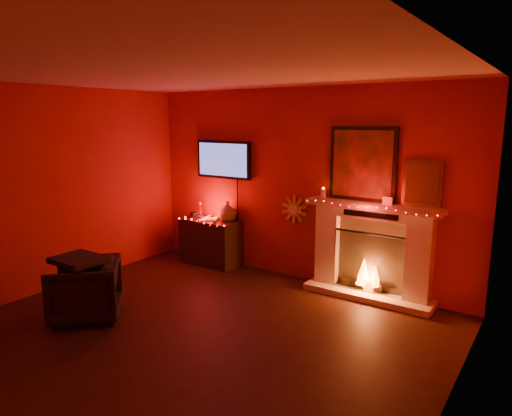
{
  "coord_description": "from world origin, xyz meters",
  "views": [
    {
      "loc": [
        3.11,
        -3.09,
        2.27
      ],
      "look_at": [
        -0.17,
        1.7,
        1.13
      ],
      "focal_mm": 32.0,
      "sensor_mm": 36.0,
      "label": 1
    }
  ],
  "objects_px": {
    "fireplace": "(371,242)",
    "sunburst_clock": "(294,209)",
    "console_table": "(212,239)",
    "tv": "(224,160)",
    "armchair": "(85,290)"
  },
  "relations": [
    {
      "from": "tv",
      "to": "console_table",
      "type": "height_order",
      "value": "tv"
    },
    {
      "from": "console_table",
      "to": "armchair",
      "type": "height_order",
      "value": "console_table"
    },
    {
      "from": "console_table",
      "to": "armchair",
      "type": "xyz_separation_m",
      "value": [
        0.1,
        -2.38,
        -0.06
      ]
    },
    {
      "from": "fireplace",
      "to": "armchair",
      "type": "height_order",
      "value": "fireplace"
    },
    {
      "from": "fireplace",
      "to": "console_table",
      "type": "xyz_separation_m",
      "value": [
        -2.55,
        -0.12,
        -0.32
      ]
    },
    {
      "from": "console_table",
      "to": "armchair",
      "type": "distance_m",
      "value": 2.39
    },
    {
      "from": "sunburst_clock",
      "to": "armchair",
      "type": "bearing_deg",
      "value": -115.81
    },
    {
      "from": "console_table",
      "to": "sunburst_clock",
      "type": "bearing_deg",
      "value": 8.99
    },
    {
      "from": "fireplace",
      "to": "tv",
      "type": "relative_size",
      "value": 1.76
    },
    {
      "from": "sunburst_clock",
      "to": "fireplace",
      "type": "bearing_deg",
      "value": -4.37
    },
    {
      "from": "sunburst_clock",
      "to": "console_table",
      "type": "xyz_separation_m",
      "value": [
        -1.36,
        -0.21,
        -0.59
      ]
    },
    {
      "from": "fireplace",
      "to": "sunburst_clock",
      "type": "distance_m",
      "value": 1.23
    },
    {
      "from": "fireplace",
      "to": "console_table",
      "type": "distance_m",
      "value": 2.57
    },
    {
      "from": "console_table",
      "to": "tv",
      "type": "bearing_deg",
      "value": 59.71
    },
    {
      "from": "sunburst_clock",
      "to": "armchair",
      "type": "relative_size",
      "value": 0.53
    }
  ]
}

